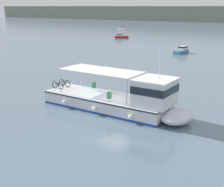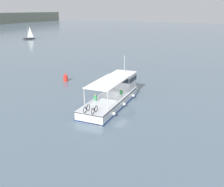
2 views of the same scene
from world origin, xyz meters
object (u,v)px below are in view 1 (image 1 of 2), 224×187
ferry_main (123,100)px  motorboat_off_stern (182,50)px  motorboat_outer_anchorage (122,28)px  motorboat_far_right (121,36)px

ferry_main → motorboat_off_stern: bearing=103.9°
motorboat_off_stern → motorboat_outer_anchorage: size_ratio=1.02×
motorboat_far_right → ferry_main: bearing=-57.8°
motorboat_off_stern → motorboat_far_right: same height
motorboat_off_stern → motorboat_far_right: 29.95m
motorboat_off_stern → motorboat_far_right: size_ratio=0.99×
motorboat_far_right → motorboat_outer_anchorage: same height
motorboat_far_right → motorboat_outer_anchorage: size_ratio=1.03×
ferry_main → motorboat_far_right: size_ratio=3.41×
motorboat_off_stern → motorboat_outer_anchorage: (-39.78, 43.72, 0.00)m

